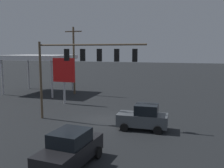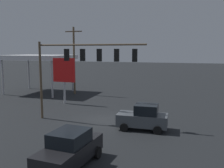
{
  "view_description": "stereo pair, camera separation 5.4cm",
  "coord_description": "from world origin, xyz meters",
  "px_view_note": "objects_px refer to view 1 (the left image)",
  "views": [
    {
      "loc": [
        -6.82,
        19.99,
        6.07
      ],
      "look_at": [
        0.0,
        -2.0,
        2.9
      ],
      "focal_mm": 40.0,
      "sensor_mm": 36.0,
      "label": 1
    },
    {
      "loc": [
        -6.88,
        19.98,
        6.07
      ],
      "look_at": [
        0.0,
        -2.0,
        2.9
      ],
      "focal_mm": 40.0,
      "sensor_mm": 36.0,
      "label": 2
    }
  ],
  "objects_px": {
    "price_sign": "(64,72)",
    "sedan_waiting": "(70,149)",
    "hatchback_crossing": "(143,117)",
    "traffic_signal_assembly": "(83,60)",
    "utility_pole": "(74,59)"
  },
  "relations": [
    {
      "from": "price_sign",
      "to": "sedan_waiting",
      "type": "xyz_separation_m",
      "value": [
        -7.69,
        13.86,
        -2.68
      ]
    },
    {
      "from": "sedan_waiting",
      "to": "hatchback_crossing",
      "type": "distance_m",
      "value": 7.65
    },
    {
      "from": "traffic_signal_assembly",
      "to": "price_sign",
      "type": "height_order",
      "value": "traffic_signal_assembly"
    },
    {
      "from": "utility_pole",
      "to": "sedan_waiting",
      "type": "relative_size",
      "value": 2.01
    },
    {
      "from": "price_sign",
      "to": "hatchback_crossing",
      "type": "bearing_deg",
      "value": 147.01
    },
    {
      "from": "hatchback_crossing",
      "to": "traffic_signal_assembly",
      "type": "bearing_deg",
      "value": -7.74
    },
    {
      "from": "traffic_signal_assembly",
      "to": "sedan_waiting",
      "type": "relative_size",
      "value": 2.07
    },
    {
      "from": "utility_pole",
      "to": "traffic_signal_assembly",
      "type": "bearing_deg",
      "value": 118.89
    },
    {
      "from": "utility_pole",
      "to": "price_sign",
      "type": "relative_size",
      "value": 1.76
    },
    {
      "from": "traffic_signal_assembly",
      "to": "utility_pole",
      "type": "height_order",
      "value": "utility_pole"
    },
    {
      "from": "traffic_signal_assembly",
      "to": "hatchback_crossing",
      "type": "distance_m",
      "value": 6.74
    },
    {
      "from": "utility_pole",
      "to": "hatchback_crossing",
      "type": "height_order",
      "value": "utility_pole"
    },
    {
      "from": "price_sign",
      "to": "sedan_waiting",
      "type": "bearing_deg",
      "value": 119.02
    },
    {
      "from": "traffic_signal_assembly",
      "to": "utility_pole",
      "type": "bearing_deg",
      "value": -61.11
    },
    {
      "from": "utility_pole",
      "to": "sedan_waiting",
      "type": "height_order",
      "value": "utility_pole"
    }
  ]
}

